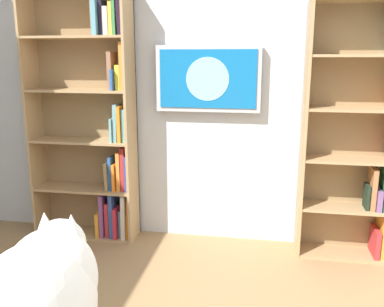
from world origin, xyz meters
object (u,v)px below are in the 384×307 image
object	(u,v)px
wall_mounted_tv	(208,79)
bookshelf_left	(371,137)
bookshelf_right	(95,122)
cat	(37,307)

from	to	relation	value
wall_mounted_tv	bookshelf_left	bearing A→B (deg)	176.25
bookshelf_right	wall_mounted_tv	size ratio (longest dim) A/B	2.53
wall_mounted_tv	cat	size ratio (longest dim) A/B	1.45
bookshelf_left	cat	bearing A→B (deg)	61.89
bookshelf_right	wall_mounted_tv	distance (m)	1.03
wall_mounted_tv	bookshelf_right	bearing A→B (deg)	4.89
cat	bookshelf_left	bearing A→B (deg)	-118.11
bookshelf_left	cat	distance (m)	2.82
bookshelf_left	wall_mounted_tv	xyz separation A→B (m)	(1.27, -0.08, 0.43)
cat	wall_mounted_tv	bearing A→B (deg)	-91.23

